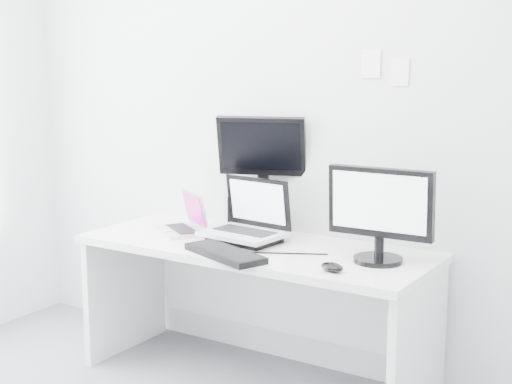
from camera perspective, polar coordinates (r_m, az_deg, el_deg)
back_wall at (r=3.98m, az=2.63°, el=5.79°), size 3.60×0.00×3.60m
desk at (r=3.89m, az=-0.09°, el=-9.16°), size 1.80×0.70×0.73m
macbook at (r=4.03m, az=-5.80°, el=-1.47°), size 0.38×0.36×0.23m
speaker at (r=4.13m, az=-1.33°, el=-1.52°), size 0.11×0.11×0.17m
dell_laptop at (r=3.79m, az=-1.03°, el=-1.40°), size 0.42×0.34×0.33m
rear_monitor at (r=4.02m, az=0.48°, el=1.51°), size 0.50×0.32×0.64m
samsung_monitor at (r=3.46m, az=9.27°, el=-1.62°), size 0.50×0.25×0.45m
keyboard at (r=3.56m, az=-2.35°, el=-4.64°), size 0.49×0.32×0.03m
mouse at (r=3.33m, az=5.75°, el=-5.64°), size 0.14×0.12×0.04m
wall_note_0 at (r=3.76m, az=8.65°, el=9.54°), size 0.10×0.00×0.14m
wall_note_1 at (r=3.71m, az=10.78°, el=8.85°), size 0.09×0.00×0.13m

